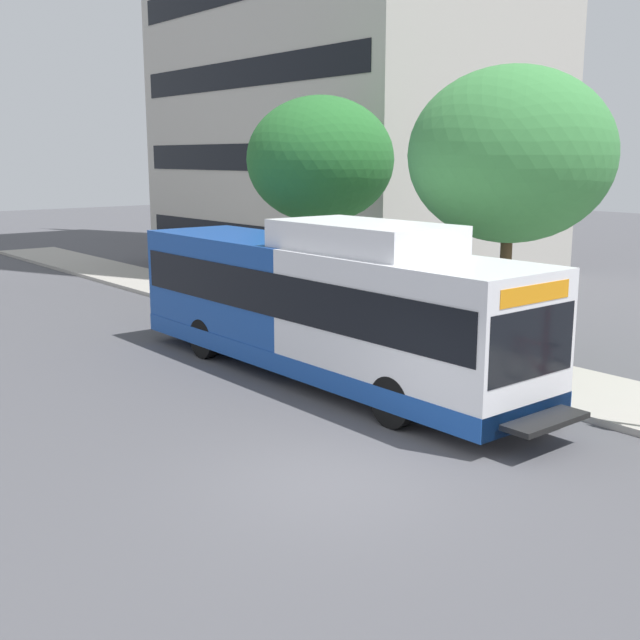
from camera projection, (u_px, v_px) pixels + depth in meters
ground_plane at (115, 374)px, 18.48m from camera, size 120.00×120.00×0.00m
sidewalk_curb at (390, 343)px, 21.28m from camera, size 3.00×56.00×0.14m
transit_bus at (321, 305)px, 17.89m from camera, size 2.58×12.25×3.65m
street_tree_near_stop at (511, 156)px, 18.31m from camera, size 4.78×4.78×6.92m
street_tree_mid_block at (320, 160)px, 23.84m from camera, size 4.46×4.46×6.66m
lattice_comm_tower at (174, 101)px, 49.12m from camera, size 1.10×1.10×25.48m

